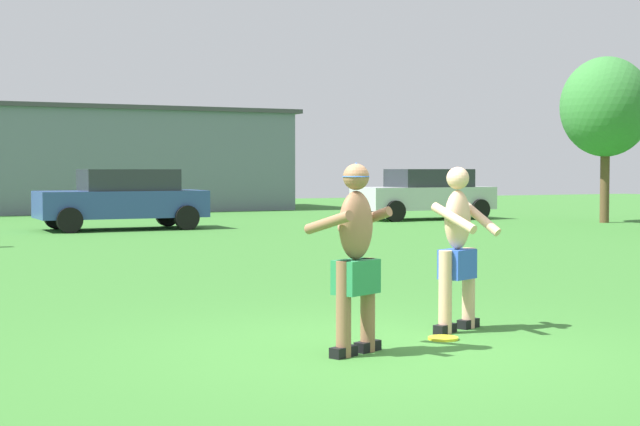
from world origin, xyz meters
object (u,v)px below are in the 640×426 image
object	(u,v)px
player_in_blue	(458,245)
frisbee	(443,338)
car_blue_mid_lot	(123,198)
car_silver_near_post	(425,193)
tree_left_field	(606,107)
player_with_cap	(355,250)

from	to	relation	value
player_in_blue	frisbee	bearing A→B (deg)	-137.83
frisbee	car_blue_mid_lot	world-z (taller)	car_blue_mid_lot
frisbee	car_silver_near_post	distance (m)	21.76
player_in_blue	frisbee	xyz separation A→B (m)	(-0.40, -0.36, -0.83)
car_silver_near_post	tree_left_field	world-z (taller)	tree_left_field
player_with_cap	frisbee	bearing A→B (deg)	14.43
player_with_cap	frisbee	size ratio (longest dim) A/B	5.80
player_in_blue	car_blue_mid_lot	bearing A→B (deg)	86.53
frisbee	car_silver_near_post	bearing A→B (deg)	58.72
player_in_blue	car_silver_near_post	world-z (taller)	player_in_blue
player_with_cap	car_silver_near_post	size ratio (longest dim) A/B	0.38
car_silver_near_post	player_in_blue	bearing A→B (deg)	-120.86
frisbee	car_blue_mid_lot	bearing A→B (deg)	85.30
player_in_blue	car_blue_mid_lot	world-z (taller)	player_in_blue
frisbee	car_blue_mid_lot	size ratio (longest dim) A/B	0.07
player_with_cap	car_blue_mid_lot	xyz separation A→B (m)	(2.52, 17.92, -0.08)
car_silver_near_post	tree_left_field	bearing A→B (deg)	-45.98
car_silver_near_post	car_blue_mid_lot	distance (m)	9.89
player_in_blue	frisbee	distance (m)	0.99
player_in_blue	frisbee	world-z (taller)	player_in_blue
frisbee	car_blue_mid_lot	distance (m)	17.72
player_in_blue	tree_left_field	distance (m)	20.65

